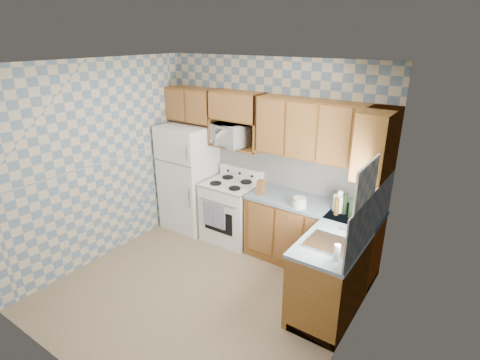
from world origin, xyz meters
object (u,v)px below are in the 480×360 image
at_px(microwave, 230,135).
at_px(electric_kettle, 340,203).
at_px(refrigerator, 189,177).
at_px(stove_body, 231,212).

distance_m(microwave, electric_kettle, 1.85).
relative_size(microwave, electric_kettle, 2.69).
bearing_deg(microwave, refrigerator, -155.62).
height_order(microwave, electric_kettle, microwave).
relative_size(refrigerator, electric_kettle, 7.89).
bearing_deg(electric_kettle, stove_body, -179.98).
bearing_deg(microwave, electric_kettle, 7.87).
bearing_deg(stove_body, refrigerator, -178.22).
xyz_separation_m(stove_body, microwave, (-0.10, 0.13, 1.16)).
distance_m(refrigerator, microwave, 1.05).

